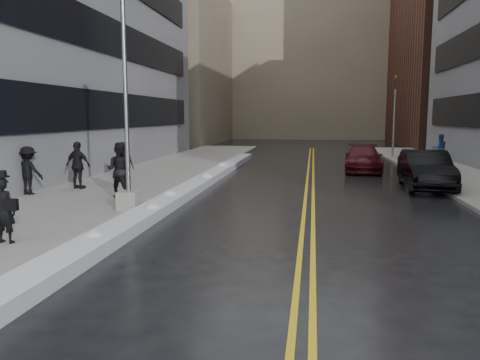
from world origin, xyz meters
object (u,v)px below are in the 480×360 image
at_px(pedestrian_fedora, 4,210).
at_px(pedestrian_b, 120,170).
at_px(lamppost, 127,136).
at_px(car_maroon, 363,159).
at_px(pedestrian_d, 78,165).
at_px(pedestrian_c, 123,162).
at_px(fire_hydrant, 455,175).
at_px(car_black, 426,170).
at_px(traffic_signal, 394,113).
at_px(pedestrian_east, 440,149).
at_px(pedestrian_e, 28,171).

xyz_separation_m(pedestrian_fedora, pedestrian_b, (0.12, 6.54, 0.24)).
relative_size(lamppost, car_maroon, 1.50).
bearing_deg(pedestrian_d, pedestrian_c, -104.09).
relative_size(fire_hydrant, car_black, 0.14).
bearing_deg(traffic_signal, pedestrian_east, -63.07).
xyz_separation_m(pedestrian_b, pedestrian_c, (-1.49, 3.90, -0.10)).
distance_m(traffic_signal, pedestrian_east, 5.43).
distance_m(fire_hydrant, pedestrian_fedora, 18.40).
bearing_deg(pedestrian_c, car_maroon, -151.98).
relative_size(traffic_signal, car_black, 1.17).
distance_m(car_black, car_maroon, 6.69).
xyz_separation_m(pedestrian_d, pedestrian_east, (17.83, 13.71, -0.05)).
distance_m(pedestrian_d, car_maroon, 15.83).
xyz_separation_m(traffic_signal, pedestrian_c, (-14.55, -15.87, -2.32)).
bearing_deg(lamppost, pedestrian_b, 119.36).
distance_m(pedestrian_fedora, pedestrian_e, 7.49).
relative_size(traffic_signal, pedestrian_east, 3.19).
distance_m(pedestrian_b, pedestrian_east, 21.68).
height_order(pedestrian_e, pedestrian_east, pedestrian_east).
relative_size(traffic_signal, pedestrian_b, 2.91).
xyz_separation_m(lamppost, pedestrian_c, (-2.75, 6.13, -1.45)).
xyz_separation_m(traffic_signal, pedestrian_east, (2.23, -4.39, -2.31)).
bearing_deg(traffic_signal, car_maroon, -109.39).
distance_m(pedestrian_b, pedestrian_e, 3.75).
relative_size(pedestrian_fedora, car_maroon, 0.31).
relative_size(pedestrian_fedora, pedestrian_e, 0.85).
bearing_deg(car_black, pedestrian_east, 75.51).
relative_size(car_black, car_maroon, 1.01).
bearing_deg(pedestrian_c, lamppost, 109.72).
bearing_deg(pedestrian_fedora, car_maroon, -115.42).
bearing_deg(pedestrian_east, fire_hydrant, 76.62).
bearing_deg(car_maroon, pedestrian_e, -136.57).
height_order(pedestrian_d, pedestrian_east, pedestrian_d).
bearing_deg(pedestrian_fedora, pedestrian_east, -120.74).
height_order(lamppost, pedestrian_fedora, lamppost).
xyz_separation_m(lamppost, car_black, (10.80, 7.09, -1.69)).
bearing_deg(pedestrian_east, pedestrian_e, 35.73).
bearing_deg(pedestrian_e, pedestrian_b, -172.40).
bearing_deg(pedestrian_b, pedestrian_e, 0.60).
distance_m(lamppost, car_maroon, 16.19).
xyz_separation_m(traffic_signal, car_black, (-1.00, -14.91, -2.56)).
relative_size(traffic_signal, pedestrian_c, 3.22).
bearing_deg(pedestrian_d, pedestrian_b, 157.99).
xyz_separation_m(fire_hydrant, pedestrian_d, (-16.10, -4.10, 0.59)).
height_order(lamppost, car_maroon, lamppost).
xyz_separation_m(lamppost, traffic_signal, (11.80, 22.00, 0.87)).
relative_size(lamppost, pedestrian_fedora, 4.79).
xyz_separation_m(traffic_signal, pedestrian_fedora, (-13.17, -26.31, -2.46)).
height_order(fire_hydrant, car_black, car_black).
bearing_deg(pedestrian_fedora, pedestrian_d, -69.15).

